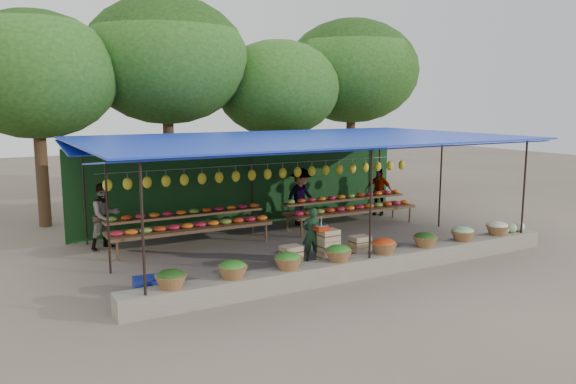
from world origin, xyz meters
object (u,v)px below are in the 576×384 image
vendor_seated (312,234)px  blue_crate_back (148,285)px  weighing_scale (321,227)px  blue_crate_front (167,290)px  crate_counter (327,249)px

vendor_seated → blue_crate_back: vendor_seated is taller
weighing_scale → blue_crate_front: bearing=-172.1°
crate_counter → weighing_scale: 0.57m
weighing_scale → blue_crate_back: (-4.06, -0.10, -0.69)m
crate_counter → blue_crate_back: size_ratio=4.46×
blue_crate_front → blue_crate_back: (-0.26, 0.43, 0.01)m
vendor_seated → crate_counter: bearing=154.7°
crate_counter → weighing_scale: bearing=-180.0°
blue_crate_back → blue_crate_front: bearing=-53.2°
weighing_scale → blue_crate_back: 4.12m
blue_crate_back → vendor_seated: bearing=11.0°
blue_crate_front → blue_crate_back: size_ratio=0.95×
blue_crate_front → crate_counter: bearing=10.2°
vendor_seated → blue_crate_back: bearing=27.1°
crate_counter → vendor_seated: size_ratio=1.86×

